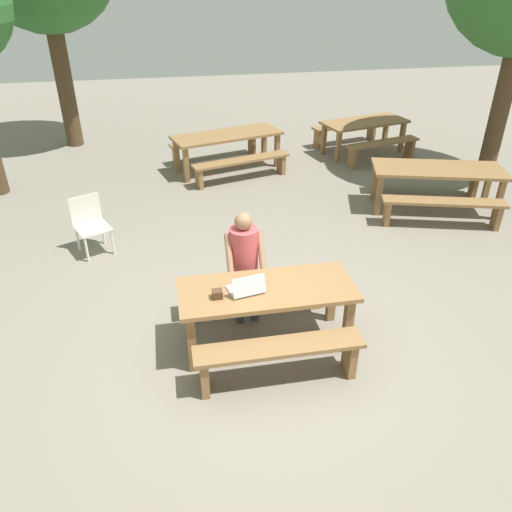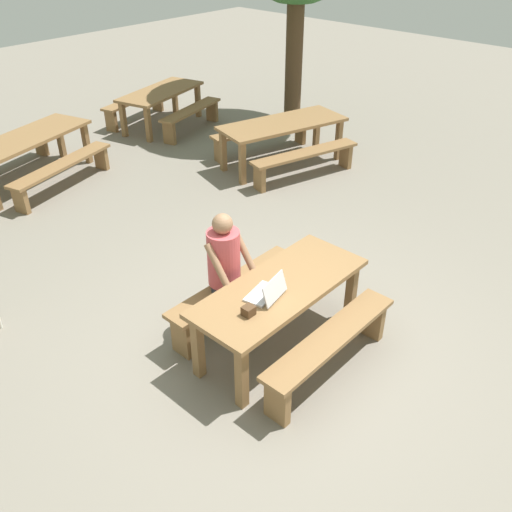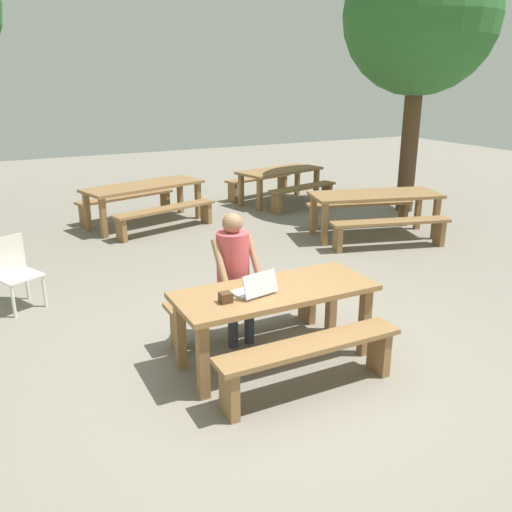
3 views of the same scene
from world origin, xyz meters
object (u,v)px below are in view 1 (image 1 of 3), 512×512
(person_seated, at_px, (244,257))
(picnic_table_mid, at_px, (227,139))
(laptop, at_px, (246,287))
(small_pouch, at_px, (217,294))
(plastic_chair, at_px, (90,223))
(picnic_table_distant, at_px, (364,126))
(picnic_table_front, at_px, (267,297))
(picnic_table_rear, at_px, (438,174))

(person_seated, relative_size, picnic_table_mid, 0.58)
(person_seated, xyz_separation_m, picnic_table_mid, (0.45, 4.85, -0.15))
(laptop, bearing_deg, picnic_table_mid, -106.57)
(small_pouch, xyz_separation_m, person_seated, (0.39, 0.66, 0.00))
(plastic_chair, bearing_deg, picnic_table_distant, 7.21)
(small_pouch, bearing_deg, picnic_table_distant, 56.89)
(person_seated, bearing_deg, plastic_chair, 135.21)
(plastic_chair, bearing_deg, picnic_table_mid, 26.22)
(picnic_table_front, height_order, picnic_table_rear, picnic_table_rear)
(picnic_table_distant, bearing_deg, plastic_chair, -161.82)
(small_pouch, bearing_deg, picnic_table_front, 8.74)
(picnic_table_mid, bearing_deg, picnic_table_front, -108.84)
(picnic_table_front, relative_size, small_pouch, 17.98)
(picnic_table_front, distance_m, picnic_table_distant, 6.78)
(small_pouch, height_order, plastic_chair, same)
(small_pouch, height_order, picnic_table_distant, small_pouch)
(small_pouch, relative_size, plastic_chair, 0.13)
(laptop, height_order, picnic_table_distant, laptop)
(small_pouch, bearing_deg, laptop, 10.03)
(picnic_table_front, xyz_separation_m, picnic_table_rear, (3.49, 2.91, 0.02))
(picnic_table_front, bearing_deg, small_pouch, -171.26)
(picnic_table_front, height_order, plastic_chair, plastic_chair)
(picnic_table_distant, bearing_deg, picnic_table_front, -133.54)
(plastic_chair, height_order, picnic_table_distant, plastic_chair)
(picnic_table_mid, bearing_deg, small_pouch, -114.24)
(picnic_table_front, height_order, picnic_table_distant, picnic_table_front)
(small_pouch, distance_m, person_seated, 0.77)
(picnic_table_mid, bearing_deg, picnic_table_distant, -7.10)
(picnic_table_front, distance_m, laptop, 0.28)
(small_pouch, bearing_deg, picnic_table_mid, 81.36)
(picnic_table_front, height_order, person_seated, person_seated)
(person_seated, height_order, picnic_table_rear, person_seated)
(picnic_table_front, distance_m, plastic_chair, 3.25)
(small_pouch, xyz_separation_m, plastic_chair, (-1.54, 2.58, -0.34))
(picnic_table_rear, bearing_deg, picnic_table_mid, 157.36)
(laptop, distance_m, person_seated, 0.61)
(picnic_table_mid, height_order, picnic_table_distant, picnic_table_mid)
(picnic_table_mid, relative_size, picnic_table_rear, 1.01)
(laptop, xyz_separation_m, picnic_table_mid, (0.53, 5.46, -0.16))
(picnic_table_mid, bearing_deg, plastic_chair, -144.61)
(picnic_table_front, bearing_deg, picnic_table_rear, 39.80)
(picnic_table_front, bearing_deg, plastic_chair, 129.70)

